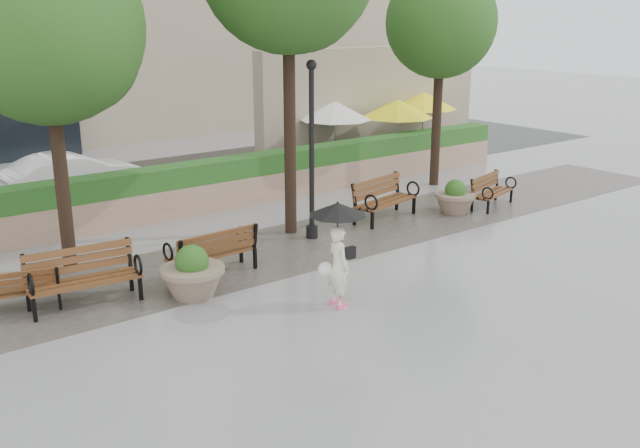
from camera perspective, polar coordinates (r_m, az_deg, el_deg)
ground at (r=13.69m, az=2.24°, el=-5.61°), size 100.00×100.00×0.00m
cobble_strip at (r=15.96m, az=-4.67°, el=-2.37°), size 28.00×3.20×0.01m
hedge_wall at (r=19.13m, az=-11.29°, el=2.61°), size 24.00×0.80×1.35m
cafe_wall at (r=26.66m, az=4.26°, el=9.66°), size 10.00×0.60×4.00m
cafe_hedge at (r=24.97m, az=6.70°, el=5.53°), size 8.00×0.50×0.90m
asphalt_street at (r=22.85m, az=-15.72°, el=2.85°), size 40.00×7.00×0.00m
bench_0 at (r=13.91m, az=-23.17°, el=-5.56°), size 1.64×0.99×0.83m
bench_1 at (r=13.73m, az=-18.30°, el=-5.00°), size 2.05×0.98×1.06m
bench_2 at (r=14.69m, az=-8.58°, el=-3.00°), size 1.88×0.82×0.99m
bench_3 at (r=18.54m, az=5.21°, el=1.31°), size 2.09×1.19×1.06m
bench_4 at (r=20.26m, az=13.60°, el=2.06°), size 1.75×1.07×0.88m
planter_left at (r=13.64m, az=-10.15°, el=-4.17°), size 1.22×1.22×1.02m
planter_right at (r=19.42m, az=10.74°, el=1.92°), size 1.09×1.09×0.92m
lamppost at (r=16.55m, az=-0.67°, el=4.96°), size 0.28×0.28×4.17m
tree_0 at (r=15.02m, az=-20.59°, el=14.11°), size 3.78×3.74×6.79m
tree_2 at (r=22.23m, az=9.78°, el=15.29°), size 3.39×3.28×6.55m
patio_umb_white at (r=24.31m, az=1.22°, el=9.02°), size 2.50×2.50×2.30m
patio_umb_yellow_a at (r=24.98m, az=6.24°, el=9.13°), size 2.50×2.50×2.30m
patio_umb_yellow_b at (r=27.43m, az=8.30°, el=9.71°), size 2.50×2.50×2.30m
car_right at (r=21.72m, az=-19.22°, el=3.66°), size 4.17×1.76×1.34m
pedestrian at (r=12.77m, az=1.44°, el=-1.62°), size 1.05×1.05×1.94m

